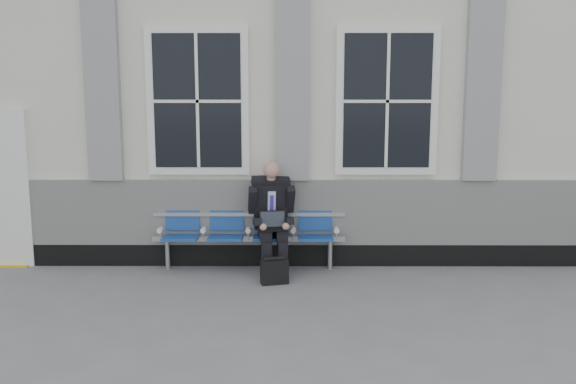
{
  "coord_description": "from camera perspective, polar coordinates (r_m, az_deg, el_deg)",
  "views": [
    {
      "loc": [
        -0.92,
        -7.09,
        2.5
      ],
      "look_at": [
        -0.95,
        0.9,
        1.13
      ],
      "focal_mm": 40.0,
      "sensor_mm": 36.0,
      "label": 1
    }
  ],
  "objects": [
    {
      "name": "station_building",
      "position": [
        10.61,
        5.17,
        8.21
      ],
      "size": [
        14.4,
        4.4,
        4.49
      ],
      "color": "silver",
      "rests_on": "ground"
    },
    {
      "name": "businessman",
      "position": [
        8.46,
        -1.45,
        -1.89
      ],
      "size": [
        0.64,
        0.86,
        1.48
      ],
      "color": "black",
      "rests_on": "ground"
    },
    {
      "name": "bench",
      "position": [
        8.66,
        -3.52,
        -3.27
      ],
      "size": [
        2.6,
        0.47,
        0.91
      ],
      "color": "#9EA0A3",
      "rests_on": "ground"
    },
    {
      "name": "briefcase",
      "position": [
        8.09,
        -1.21,
        -7.07
      ],
      "size": [
        0.36,
        0.22,
        0.35
      ],
      "color": "black",
      "rests_on": "ground"
    },
    {
      "name": "ground",
      "position": [
        7.58,
        7.31,
        -9.59
      ],
      "size": [
        70.0,
        70.0,
        0.0
      ],
      "primitive_type": "plane",
      "color": "slate",
      "rests_on": "ground"
    }
  ]
}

